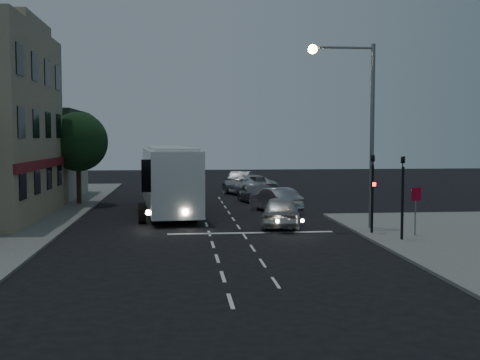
{
  "coord_description": "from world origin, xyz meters",
  "views": [
    {
      "loc": [
        -1.4,
        -26.48,
        4.56
      ],
      "look_at": [
        2.0,
        7.15,
        2.2
      ],
      "focal_mm": 45.0,
      "sensor_mm": 36.0,
      "label": 1
    }
  ],
  "objects": [
    {
      "name": "car_sedan_c",
      "position": [
        4.08,
        21.08,
        0.82
      ],
      "size": [
        4.53,
        6.51,
        1.65
      ],
      "primitive_type": "imported",
      "rotation": [
        0.0,
        0.0,
        3.48
      ],
      "color": "#BBBDBF",
      "rests_on": "ground"
    },
    {
      "name": "traffic_signal_main",
      "position": [
        7.6,
        0.78,
        2.42
      ],
      "size": [
        0.25,
        0.35,
        4.1
      ],
      "color": "black",
      "rests_on": "sidewalk_near"
    },
    {
      "name": "street_tree",
      "position": [
        -8.21,
        15.02,
        4.5
      ],
      "size": [
        4.0,
        4.0,
        6.2
      ],
      "color": "black",
      "rests_on": "sidewalk_far"
    },
    {
      "name": "car_sedan_a",
      "position": [
        4.48,
        10.05,
        0.76
      ],
      "size": [
        2.84,
        4.87,
        1.52
      ],
      "primitive_type": "imported",
      "rotation": [
        0.0,
        0.0,
        3.43
      ],
      "color": "#ACADB2",
      "rests_on": "ground"
    },
    {
      "name": "car_extra",
      "position": [
        4.09,
        26.87,
        0.8
      ],
      "size": [
        2.83,
        5.15,
        1.61
      ],
      "primitive_type": "imported",
      "rotation": [
        0.0,
        0.0,
        2.9
      ],
      "color": "#BBBBBB",
      "rests_on": "ground"
    },
    {
      "name": "streetlight",
      "position": [
        7.34,
        2.2,
        5.73
      ],
      "size": [
        3.32,
        0.44,
        9.0
      ],
      "color": "slate",
      "rests_on": "sidewalk_near"
    },
    {
      "name": "car_suv",
      "position": [
        3.78,
        3.8,
        0.81
      ],
      "size": [
        2.72,
        5.0,
        1.61
      ],
      "primitive_type": "imported",
      "rotation": [
        0.0,
        0.0,
        2.96
      ],
      "color": "#B6B6B6",
      "rests_on": "ground"
    },
    {
      "name": "tour_bus",
      "position": [
        -2.05,
        10.43,
        2.18
      ],
      "size": [
        3.89,
        13.33,
        4.03
      ],
      "rotation": [
        0.0,
        0.0,
        0.09
      ],
      "color": "white",
      "rests_on": "ground"
    },
    {
      "name": "road_markings",
      "position": [
        1.29,
        3.31,
        0.0
      ],
      "size": [
        8.0,
        30.55,
        0.01
      ],
      "color": "silver",
      "rests_on": "ground"
    },
    {
      "name": "car_sedan_b",
      "position": [
        4.05,
        15.24,
        0.66
      ],
      "size": [
        2.79,
        4.85,
        1.32
      ],
      "primitive_type": "imported",
      "rotation": [
        0.0,
        0.0,
        3.36
      ],
      "color": "slate",
      "rests_on": "ground"
    },
    {
      "name": "traffic_signal_side",
      "position": [
        8.3,
        -1.2,
        2.42
      ],
      "size": [
        0.18,
        0.15,
        4.1
      ],
      "color": "black",
      "rests_on": "sidewalk_near"
    },
    {
      "name": "ground",
      "position": [
        0.0,
        0.0,
        0.0
      ],
      "size": [
        120.0,
        120.0,
        0.0
      ],
      "primitive_type": "plane",
      "color": "black"
    },
    {
      "name": "regulatory_sign",
      "position": [
        9.3,
        -0.24,
        1.6
      ],
      "size": [
        0.45,
        0.12,
        2.2
      ],
      "color": "slate",
      "rests_on": "sidewalk_near"
    },
    {
      "name": "low_building_north",
      "position": [
        -13.5,
        20.0,
        3.39
      ],
      "size": [
        9.4,
        9.4,
        6.5
      ],
      "color": "#B7A68D",
      "rests_on": "sidewalk_far"
    }
  ]
}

